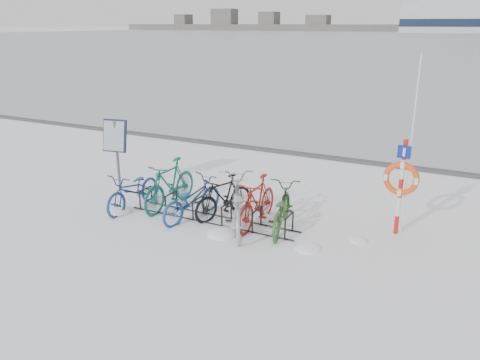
% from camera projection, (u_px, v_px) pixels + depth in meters
% --- Properties ---
extents(ground, '(900.00, 900.00, 0.00)m').
position_uv_depth(ground, '(212.00, 220.00, 10.33)').
color(ground, white).
rests_on(ground, ground).
extents(ice_sheet, '(400.00, 298.00, 0.02)m').
position_uv_depth(ice_sheet, '(466.00, 37.00, 141.75)').
color(ice_sheet, '#A2AFB7').
rests_on(ice_sheet, ground).
extents(quay_edge, '(400.00, 0.25, 0.10)m').
position_uv_depth(quay_edge, '(302.00, 154.00, 15.32)').
color(quay_edge, '#3F3F42').
rests_on(quay_edge, ground).
extents(bike_rack, '(4.00, 0.48, 0.46)m').
position_uv_depth(bike_rack, '(212.00, 212.00, 10.27)').
color(bike_rack, black).
rests_on(bike_rack, ground).
extents(info_board, '(0.65, 0.35, 1.86)m').
position_uv_depth(info_board, '(115.00, 140.00, 11.73)').
color(info_board, '#595B5E').
rests_on(info_board, ground).
extents(lifebuoy_station, '(0.70, 0.21, 3.61)m').
position_uv_depth(lifebuoy_station, '(401.00, 179.00, 9.23)').
color(lifebuoy_station, red).
rests_on(lifebuoy_station, ground).
extents(shoreline, '(180.00, 12.00, 9.50)m').
position_uv_depth(shoreline, '(251.00, 26.00, 281.61)').
color(shoreline, '#4C4C4C').
rests_on(shoreline, ground).
extents(bike_0, '(0.65, 1.81, 0.94)m').
position_uv_depth(bike_0, '(133.00, 189.00, 10.86)').
color(bike_0, navy).
rests_on(bike_0, ground).
extents(bike_1, '(0.60, 1.95, 1.16)m').
position_uv_depth(bike_1, '(170.00, 183.00, 10.92)').
color(bike_1, '#136455').
rests_on(bike_1, ground).
extents(bike_2, '(0.97, 1.88, 0.94)m').
position_uv_depth(bike_2, '(192.00, 198.00, 10.32)').
color(bike_2, '#1E4A8F').
rests_on(bike_2, ground).
extents(bike_3, '(1.02, 1.69, 0.98)m').
position_uv_depth(bike_3, '(224.00, 195.00, 10.39)').
color(bike_3, black).
rests_on(bike_3, ground).
extents(bike_4, '(1.68, 2.28, 1.14)m').
position_uv_depth(bike_4, '(237.00, 203.00, 9.75)').
color(bike_4, '#9B9DA3').
rests_on(bike_4, ground).
extents(bike_5, '(0.52, 1.80, 1.08)m').
position_uv_depth(bike_5, '(257.00, 201.00, 9.95)').
color(bike_5, maroon).
rests_on(bike_5, ground).
extents(bike_6, '(1.03, 1.94, 0.97)m').
position_uv_depth(bike_6, '(281.00, 207.00, 9.75)').
color(bike_6, '#2C5726').
rests_on(bike_6, ground).
extents(snow_drifts, '(5.76, 1.68, 0.22)m').
position_uv_depth(snow_drifts, '(225.00, 227.00, 9.96)').
color(snow_drifts, white).
rests_on(snow_drifts, ground).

